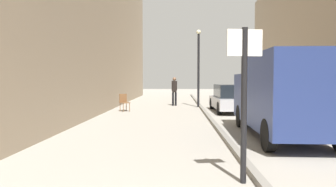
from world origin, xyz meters
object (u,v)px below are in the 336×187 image
street_sign_post (244,91)px  lamp_post (198,63)px  parked_car (231,98)px  delivery_van (282,94)px  pedestrian_main_foreground (174,89)px  cafe_chair_near_window (124,101)px

street_sign_post → lamp_post: (0.14, 14.06, 1.18)m
parked_car → delivery_van: bearing=-89.1°
street_sign_post → pedestrian_main_foreground: bearing=-93.8°
pedestrian_main_foreground → delivery_van: 11.37m
pedestrian_main_foreground → street_sign_post: size_ratio=0.72×
parked_car → cafe_chair_near_window: bearing=178.4°
parked_car → street_sign_post: bearing=-99.8°
lamp_post → delivery_van: bearing=-79.5°
parked_car → street_sign_post: (-1.69, -11.38, 0.83)m
delivery_van → parked_car: bearing=93.6°
pedestrian_main_foreground → street_sign_post: bearing=-102.1°
pedestrian_main_foreground → cafe_chair_near_window: bearing=-143.8°
pedestrian_main_foreground → lamp_post: bearing=-49.6°
cafe_chair_near_window → pedestrian_main_foreground: bearing=-163.9°
cafe_chair_near_window → street_sign_post: bearing=72.1°
parked_car → lamp_post: bearing=118.8°
pedestrian_main_foreground → lamp_post: lamp_post is taller
delivery_van → lamp_post: size_ratio=1.15×
parked_car → lamp_post: 3.70m
street_sign_post → cafe_chair_near_window: (-4.03, 11.41, -1.00)m
street_sign_post → cafe_chair_near_window: size_ratio=2.77×
delivery_van → cafe_chair_near_window: delivery_van is taller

